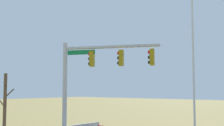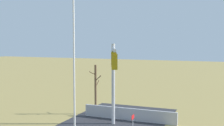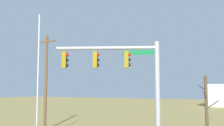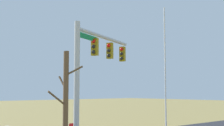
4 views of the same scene
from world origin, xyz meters
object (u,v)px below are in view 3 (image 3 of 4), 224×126
(bare_tree, at_px, (207,111))
(distant_building, at_px, (224,95))
(signal_mast, at_px, (127,74))
(flagpole, at_px, (38,78))
(utility_pole, at_px, (46,80))

(bare_tree, relative_size, distant_building, 0.69)
(bare_tree, bearing_deg, distant_building, 92.22)
(bare_tree, distance_m, distant_building, 43.09)
(signal_mast, distance_m, distant_building, 46.52)
(flagpole, relative_size, utility_pole, 1.02)
(utility_pole, distance_m, bare_tree, 14.17)
(utility_pole, bearing_deg, signal_mast, -25.67)
(signal_mast, height_order, utility_pole, utility_pole)
(signal_mast, xyz_separation_m, utility_pole, (-9.96, 4.79, -0.09))
(distant_building, bearing_deg, bare_tree, -173.02)
(distant_building, bearing_deg, utility_pole, 168.35)
(flagpole, distance_m, bare_tree, 11.19)
(flagpole, height_order, distant_building, flagpole)
(signal_mast, relative_size, utility_pole, 0.75)
(flagpole, bearing_deg, distant_building, 79.45)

